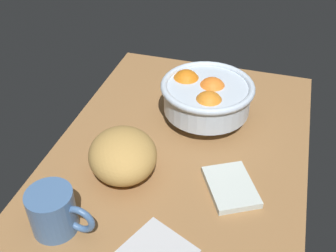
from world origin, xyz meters
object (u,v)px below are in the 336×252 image
fruit_bowl (206,96)px  bread_loaf (123,155)px  napkin_spare (231,187)px  mug (54,212)px

fruit_bowl → bread_loaf: 26.23cm
bread_loaf → napkin_spare: bread_loaf is taller
napkin_spare → bread_loaf: bearing=-86.4°
bread_loaf → napkin_spare: size_ratio=1.28×
fruit_bowl → mug: size_ratio=1.75×
mug → bread_loaf: bearing=159.6°
bread_loaf → mug: (17.08, -6.35, -0.35)cm
fruit_bowl → mug: bearing=-24.8°
mug → napkin_spare: bearing=122.7°
fruit_bowl → mug: (40.20, -18.56, -2.42)cm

